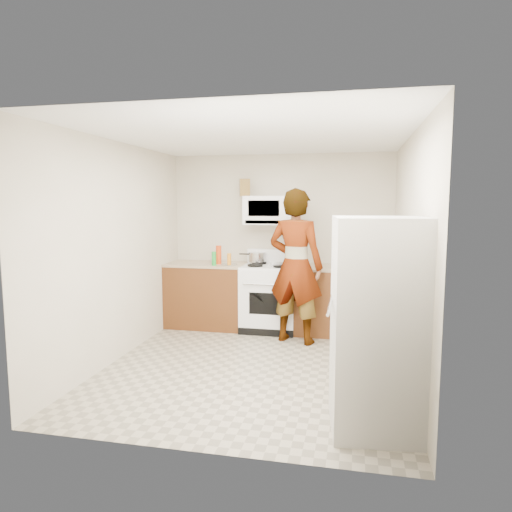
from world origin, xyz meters
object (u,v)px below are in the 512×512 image
(microwave, at_px, (272,210))
(gas_range, at_px, (270,296))
(person, at_px, (296,266))
(kettle, at_px, (343,258))
(fridge, at_px, (378,325))
(saucepan, at_px, (257,257))

(microwave, bearing_deg, gas_range, -90.00)
(gas_range, relative_size, person, 0.57)
(microwave, xyz_separation_m, kettle, (1.00, 0.09, -0.67))
(microwave, height_order, fridge, microwave)
(fridge, bearing_deg, kettle, 90.78)
(gas_range, height_order, fridge, fridge)
(kettle, bearing_deg, saucepan, 159.80)
(kettle, height_order, saucepan, kettle)
(fridge, bearing_deg, gas_range, 110.99)
(saucepan, bearing_deg, fridge, -60.78)
(microwave, bearing_deg, fridge, -64.04)
(saucepan, bearing_deg, person, -44.96)
(gas_range, xyz_separation_m, person, (0.42, -0.48, 0.51))
(person, height_order, fridge, person)
(fridge, bearing_deg, microwave, 109.91)
(person, xyz_separation_m, fridge, (0.92, -2.15, -0.14))
(person, distance_m, saucepan, 0.91)
(fridge, relative_size, saucepan, 7.04)
(person, relative_size, kettle, 9.95)
(kettle, bearing_deg, gas_range, 169.29)
(gas_range, distance_m, fridge, 2.98)
(gas_range, bearing_deg, fridge, -62.95)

